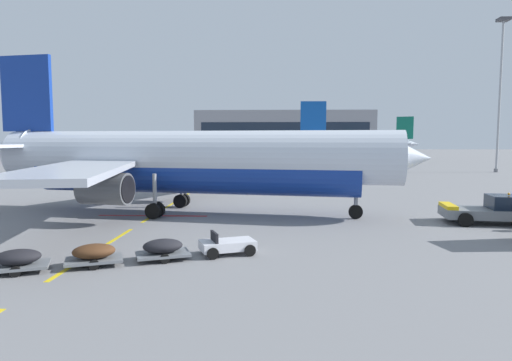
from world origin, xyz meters
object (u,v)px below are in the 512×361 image
Objects in this scene: airliner_mid_left at (236,149)px; baggage_train at (130,251)px; pushback_tug at (494,210)px; fuel_service_truck at (111,171)px; airliner_foreground at (186,161)px; apron_light_mast_far at (501,78)px; airliner_far_center at (355,147)px.

airliner_mid_left is 2.99× the size of baggage_train.
fuel_service_truck is at bearing 144.85° from pushback_tug.
airliner_foreground reaches higher than fuel_service_truck.
baggage_train is (13.89, -34.92, -1.11)m from fuel_service_truck.
airliner_foreground is at bearing -57.06° from fuel_service_truck.
fuel_service_truck is at bearing -122.93° from airliner_mid_left.
pushback_tug is 54.47m from apron_light_mast_far.
apron_light_mast_far is at bearing -65.84° from airliner_far_center.
baggage_train is 73.90m from apron_light_mast_far.
airliner_far_center is 73.18m from fuel_service_truck.
airliner_foreground reaches higher than airliner_far_center.
airliner_mid_left is 1.10× the size of airliner_far_center.
airliner_foreground is 25.39m from fuel_service_truck.
baggage_train is at bearing -68.31° from fuel_service_truck.
airliner_far_center is (26.79, 82.11, -0.38)m from airliner_foreground.
airliner_mid_left is 45.68m from apron_light_mast_far.
airliner_foreground is 1.37× the size of apron_light_mast_far.
fuel_service_truck is (-40.54, -60.89, -1.93)m from airliner_far_center.
fuel_service_truck reaches higher than baggage_train.
fuel_service_truck is at bearing -123.66° from airliner_far_center.
baggage_train is at bearing -89.75° from airliner_mid_left.
pushback_tug is 85.69m from airliner_far_center.
baggage_train is at bearing -153.79° from pushback_tug.
pushback_tug is 42.69m from fuel_service_truck.
airliner_mid_left is at bearing 114.98° from pushback_tug.
airliner_far_center is 99.49m from baggage_train.
airliner_foreground is 1.14× the size of airliner_far_center.
pushback_tug is 23.43m from baggage_train.
airliner_far_center is (5.64, 85.47, 2.67)m from pushback_tug.
airliner_mid_left is at bearing -178.00° from apron_light_mast_far.
airliner_foreground reaches higher than airliner_mid_left.
airliner_foreground is 42.28m from airliner_mid_left.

